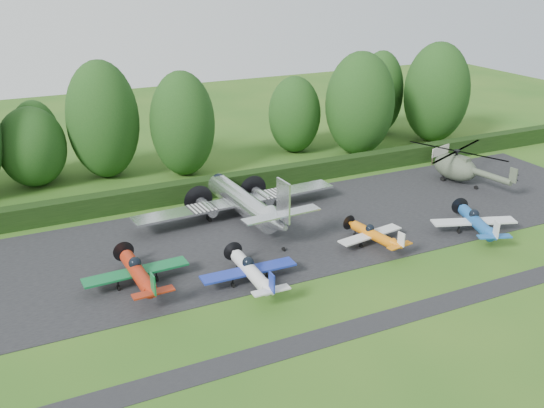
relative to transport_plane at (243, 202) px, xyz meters
name	(u,v)px	position (x,y,z in m)	size (l,w,h in m)	color
ground	(347,279)	(2.73, -13.77, -1.81)	(160.00, 160.00, 0.00)	#235317
apron	(288,230)	(2.73, -3.77, -1.81)	(70.00, 18.00, 0.01)	black
taxiway_verge	(393,318)	(2.73, -19.77, -1.81)	(70.00, 2.00, 0.00)	black
hedgerow	(241,191)	(2.73, 7.23, -1.81)	(90.00, 1.60, 2.00)	black
transport_plane	(243,202)	(0.00, 0.00, 0.00)	(20.31, 15.57, 6.51)	silver
light_plane_red	(138,273)	(-11.97, -8.19, -0.55)	(7.90, 8.31, 3.04)	maroon
light_plane_white	(251,271)	(-4.26, -11.51, -0.62)	(7.44, 7.83, 2.86)	silver
light_plane_orange	(374,235)	(7.90, -9.76, -0.80)	(6.35, 6.68, 2.44)	orange
light_plane_blue	(476,222)	(17.40, -11.73, -0.61)	(7.54, 7.93, 2.90)	#195198
helicopter	(456,165)	(25.01, -0.26, 0.13)	(11.26, 13.19, 3.63)	#3F4938
sign_board	(441,151)	(28.22, 5.95, -0.48)	(3.51, 0.13, 1.98)	#3F3326
tree_0	(294,115)	(14.33, 17.38, 2.96)	(6.51, 6.51, 9.57)	black
tree_1	(36,140)	(-15.82, 20.52, 2.59)	(5.36, 5.36, 8.84)	black
tree_2	(103,120)	(-8.93, 18.00, 4.68)	(7.82, 7.82, 13.02)	black
tree_4	(381,93)	(29.15, 20.21, 3.87)	(6.20, 6.20, 11.41)	black
tree_5	(360,104)	(21.11, 13.14, 4.53)	(8.46, 8.46, 12.70)	black
tree_7	(183,124)	(-0.87, 15.00, 4.04)	(7.18, 7.18, 11.73)	black
tree_8	(437,93)	(33.40, 13.76, 4.71)	(8.51, 8.51, 13.07)	black
tree_10	(32,147)	(-16.48, 18.34, 2.49)	(7.10, 7.10, 8.62)	black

